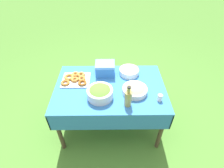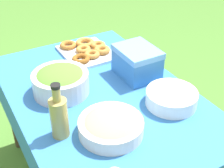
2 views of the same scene
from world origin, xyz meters
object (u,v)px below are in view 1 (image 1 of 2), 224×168
olive_oil_bottle (128,98)px  pasta_bowl (135,90)px  salad_bowl (100,93)px  plate_stack (129,71)px  cooler_box (105,69)px  donut_platter (76,79)px

olive_oil_bottle → pasta_bowl: bearing=-116.3°
salad_bowl → plate_stack: bearing=-129.9°
olive_oil_bottle → cooler_box: 0.60m
cooler_box → donut_platter: bearing=19.8°
salad_bowl → olive_oil_bottle: bearing=157.9°
donut_platter → cooler_box: (-0.36, -0.13, 0.06)m
plate_stack → olive_oil_bottle: size_ratio=0.96×
salad_bowl → donut_platter: bearing=-43.0°
olive_oil_bottle → cooler_box: bearing=-65.5°
salad_bowl → plate_stack: 0.55m
donut_platter → olive_oil_bottle: 0.74m
donut_platter → plate_stack: (-0.67, -0.13, 0.01)m
cooler_box → pasta_bowl: bearing=134.1°
cooler_box → plate_stack: bearing=179.9°
salad_bowl → donut_platter: salad_bowl is taller
pasta_bowl → plate_stack: 0.36m
cooler_box → salad_bowl: bearing=83.6°
salad_bowl → plate_stack: salad_bowl is taller
pasta_bowl → cooler_box: 0.49m
plate_stack → cooler_box: bearing=-0.1°
donut_platter → cooler_box: cooler_box is taller
donut_platter → cooler_box: 0.39m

